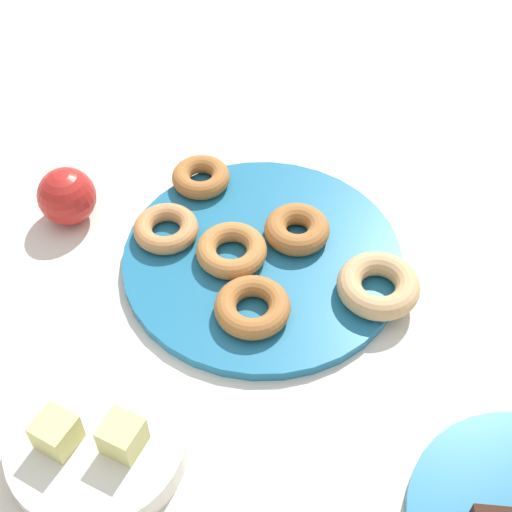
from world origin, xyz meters
TOP-DOWN VIEW (x-y plane):
  - ground_plane at (0.00, 0.00)m, footprint 2.40×2.40m
  - donut_plate at (0.00, 0.00)m, footprint 0.34×0.34m
  - donut_0 at (0.12, 0.00)m, footprint 0.11×0.11m
  - donut_1 at (-0.03, -0.04)m, footprint 0.11×0.11m
  - donut_2 at (-0.01, 0.09)m, footprint 0.09×0.09m
  - donut_3 at (-0.14, 0.02)m, footprint 0.14×0.14m
  - donut_4 at (0.04, 0.01)m, footprint 0.12×0.12m
  - donut_5 at (0.11, -0.10)m, footprint 0.09×0.09m
  - fruit_bowl at (0.09, 0.29)m, footprint 0.18×0.18m
  - melon_chunk_left at (0.06, 0.29)m, footprint 0.04×0.04m
  - melon_chunk_right at (0.12, 0.30)m, footprint 0.04×0.04m
  - apple at (0.26, -0.01)m, footprint 0.07×0.07m

SIDE VIEW (x-z plane):
  - ground_plane at x=0.00m, z-range 0.00..0.00m
  - donut_plate at x=0.00m, z-range 0.00..0.01m
  - fruit_bowl at x=0.09m, z-range 0.00..0.03m
  - donut_0 at x=0.12m, z-range 0.01..0.04m
  - donut_5 at x=0.11m, z-range 0.01..0.04m
  - donut_4 at x=0.04m, z-range 0.01..0.04m
  - donut_2 at x=-0.01m, z-range 0.01..0.04m
  - donut_1 at x=-0.03m, z-range 0.01..0.04m
  - donut_3 at x=-0.14m, z-range 0.01..0.04m
  - apple at x=0.26m, z-range 0.00..0.07m
  - melon_chunk_left at x=0.06m, z-range 0.03..0.07m
  - melon_chunk_right at x=0.12m, z-range 0.03..0.07m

